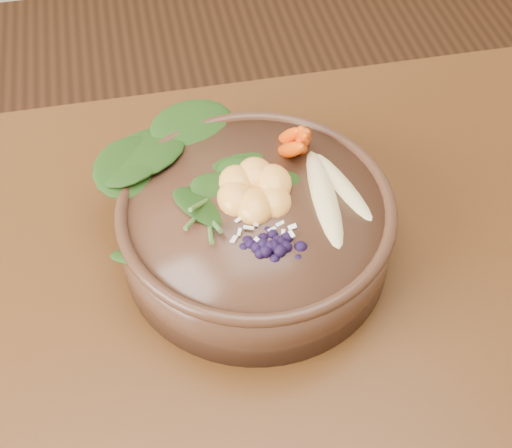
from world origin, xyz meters
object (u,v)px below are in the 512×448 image
Objects in this scene: kale_heap at (203,156)px; banana_halves at (334,182)px; stoneware_bowl at (256,230)px; mandarin_cluster at (255,182)px; carrot_cluster at (290,120)px; dining_table at (260,388)px; blueberry_pile at (271,237)px.

kale_heap is 1.16× the size of banana_halves.
stoneware_bowl is 3.15× the size of mandarin_cluster.
stoneware_bowl is at bearing -123.69° from carrot_cluster.
stoneware_bowl is at bearing -177.26° from banana_halves.
banana_halves is (0.11, 0.13, 0.19)m from dining_table.
kale_heap is at bearing 137.35° from mandarin_cluster.
carrot_cluster is 0.87× the size of mandarin_cluster.
mandarin_cluster is (0.02, 0.15, 0.19)m from dining_table.
mandarin_cluster is (-0.05, -0.06, -0.03)m from carrot_cluster.
banana_halves reaches higher than stoneware_bowl.
carrot_cluster is (0.10, 0.02, 0.02)m from kale_heap.
kale_heap is (-0.05, 0.07, 0.07)m from stoneware_bowl.
mandarin_cluster reaches higher than dining_table.
mandarin_cluster is (0.00, 0.02, 0.06)m from stoneware_bowl.
mandarin_cluster is 0.69× the size of blueberry_pile.
dining_table is 18.62× the size of carrot_cluster.
blueberry_pile reaches higher than banana_halves.
blueberry_pile is (-0.05, -0.15, -0.02)m from carrot_cluster.
banana_halves is 0.09m from mandarin_cluster.
carrot_cluster is 0.09m from mandarin_cluster.
dining_table is 0.32m from carrot_cluster.
dining_table is 0.25m from mandarin_cluster.
carrot_cluster is at bearing 9.65° from kale_heap.
kale_heap is at bearing 110.93° from blueberry_pile.
dining_table is at bearing -110.64° from blueberry_pile.
blueberry_pile is at bearing -69.07° from kale_heap.
kale_heap is 0.11m from carrot_cluster.
banana_halves is (0.09, 0.00, 0.06)m from stoneware_bowl.
banana_halves is (0.14, -0.06, -0.01)m from kale_heap.
stoneware_bowl is 0.10m from kale_heap.
kale_heap is 2.07× the size of mandarin_cluster.
dining_table is 11.12× the size of blueberry_pile.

